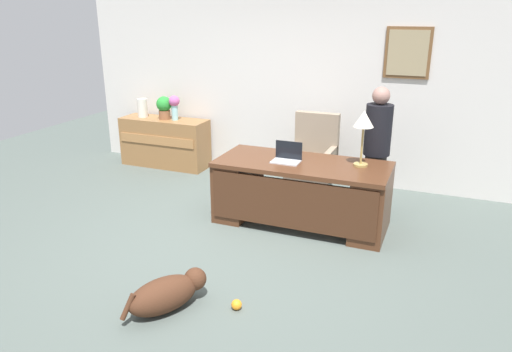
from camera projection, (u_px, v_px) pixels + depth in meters
ground_plane at (227, 248)px, 5.17m from camera, size 12.00×12.00×0.00m
back_wall at (302, 87)px, 7.00m from camera, size 7.00×0.16×2.70m
desk at (301, 191)px, 5.62m from camera, size 1.99×0.87×0.76m
credenza at (165, 142)px, 7.78m from camera, size 1.42×0.50×0.77m
armchair at (313, 159)px, 6.54m from camera, size 0.60×0.59×1.11m
person_standing at (376, 150)px, 5.84m from camera, size 0.32×0.32×1.57m
dog_lying at (167, 293)px, 4.07m from camera, size 0.57×0.72×0.30m
laptop at (287, 157)px, 5.55m from camera, size 0.32×0.22×0.22m
desk_lamp at (364, 123)px, 5.25m from camera, size 0.22×0.22×0.63m
vase_with_flowers at (174, 105)px, 7.50m from camera, size 0.17×0.17×0.39m
vase_empty at (142, 108)px, 7.74m from camera, size 0.16×0.16×0.30m
potted_plant at (164, 107)px, 7.58m from camera, size 0.24×0.24×0.36m
dog_toy_ball at (237, 305)px, 4.10m from camera, size 0.09×0.09×0.09m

